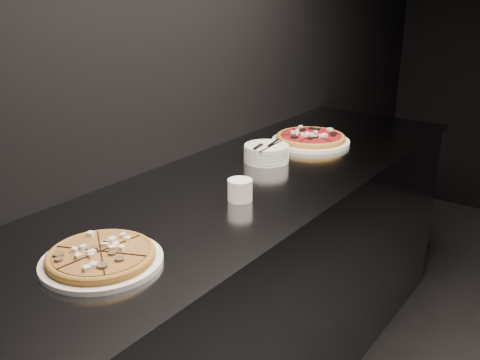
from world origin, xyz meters
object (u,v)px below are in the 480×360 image
Objects in this scene: pizza_mushroom at (101,257)px; pizza_tomato at (311,139)px; counter at (254,281)px; ramekin at (240,189)px; cutlery at (266,146)px; plate_stack at (266,153)px.

pizza_tomato reaches higher than pizza_mushroom.
counter is 0.56m from ramekin.
counter is 6.53× the size of pizza_mushroom.
cutlery is at bearing 111.50° from ramekin.
pizza_tomato is at bearing 94.91° from counter.
ramekin reaches higher than plate_stack.
plate_stack reaches higher than pizza_mushroom.
counter is 0.93m from pizza_mushroom.
pizza_mushroom is 0.97m from cutlery.
pizza_mushroom is at bearing -85.39° from pizza_tomato.
cutlery is (-0.06, 0.16, 0.53)m from counter.
cutlery is (-0.01, -0.35, 0.05)m from pizza_tomato.
pizza_mushroom is 1.31m from pizza_tomato.
cutlery reaches higher than ramekin.
cutlery is at bearing -92.43° from pizza_tomato.
ramekin is at bearing -67.45° from counter.
cutlery is at bearing 97.14° from pizza_mushroom.
pizza_tomato is (-0.04, 0.51, 0.48)m from counter.
pizza_mushroom is (0.06, -0.80, 0.48)m from counter.
pizza_mushroom is at bearing -93.46° from cutlery.
counter is at bearing -85.09° from pizza_tomato.
counter is 6.01× the size of pizza_tomato.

